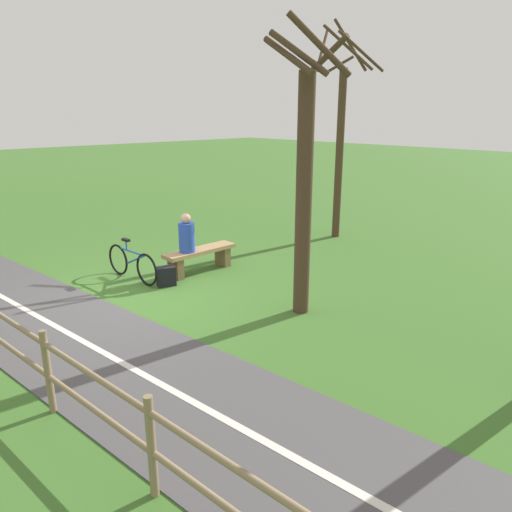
{
  "coord_description": "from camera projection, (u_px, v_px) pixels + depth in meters",
  "views": [
    {
      "loc": [
        4.0,
        7.34,
        3.25
      ],
      "look_at": [
        -1.07,
        2.01,
        1.01
      ],
      "focal_mm": 33.27,
      "sensor_mm": 36.0,
      "label": 1
    }
  ],
  "objects": [
    {
      "name": "bicycle",
      "position": [
        132.0,
        263.0,
        9.47
      ],
      "size": [
        0.17,
        1.63,
        0.83
      ],
      "rotation": [
        0.0,
        0.0,
        1.65
      ],
      "color": "black",
      "rests_on": "ground_plane"
    },
    {
      "name": "tree_far_right",
      "position": [
        304.0,
        184.0,
        7.41
      ],
      "size": [
        1.13,
        1.12,
        4.54
      ],
      "color": "#473323",
      "rests_on": "ground_plane"
    },
    {
      "name": "ground_plane",
      "position": [
        138.0,
        297.0,
        8.67
      ],
      "size": [
        80.0,
        80.0,
        0.0
      ],
      "primitive_type": "plane",
      "color": "#3D6B28"
    },
    {
      "name": "paved_path",
      "position": [
        233.0,
        424.0,
        5.13
      ],
      "size": [
        6.22,
        36.02,
        0.02
      ],
      "primitive_type": "cube",
      "rotation": [
        0.0,
        0.0,
        0.11
      ],
      "color": "#4C494C",
      "rests_on": "ground_plane"
    },
    {
      "name": "tree_by_path",
      "position": [
        340.0,
        140.0,
        12.15
      ],
      "size": [
        1.4,
        1.67,
        5.33
      ],
      "color": "#473323",
      "rests_on": "ground_plane"
    },
    {
      "name": "person_seated",
      "position": [
        187.0,
        235.0,
        9.62
      ],
      "size": [
        0.32,
        0.32,
        0.81
      ],
      "rotation": [
        0.0,
        0.0,
        0.0
      ],
      "color": "#2847B7",
      "rests_on": "bench"
    },
    {
      "name": "fence_roadside",
      "position": [
        47.0,
        364.0,
        5.19
      ],
      "size": [
        1.11,
        11.17,
        1.0
      ],
      "rotation": [
        0.0,
        0.0,
        1.66
      ],
      "color": "#847051",
      "rests_on": "ground_plane"
    },
    {
      "name": "bench",
      "position": [
        200.0,
        256.0,
        9.98
      ],
      "size": [
        1.65,
        0.41,
        0.5
      ],
      "rotation": [
        0.0,
        0.0,
        0.0
      ],
      "color": "#A88456",
      "rests_on": "ground_plane"
    },
    {
      "name": "backpack",
      "position": [
        166.0,
        276.0,
        9.21
      ],
      "size": [
        0.4,
        0.34,
        0.38
      ],
      "rotation": [
        0.0,
        0.0,
        2.8
      ],
      "color": "black",
      "rests_on": "ground_plane"
    },
    {
      "name": "path_centre_line",
      "position": [
        233.0,
        424.0,
        5.12
      ],
      "size": [
        3.67,
        31.81,
        0.0
      ],
      "primitive_type": "cube",
      "rotation": [
        0.0,
        0.0,
        0.11
      ],
      "color": "silver",
      "rests_on": "paved_path"
    }
  ]
}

